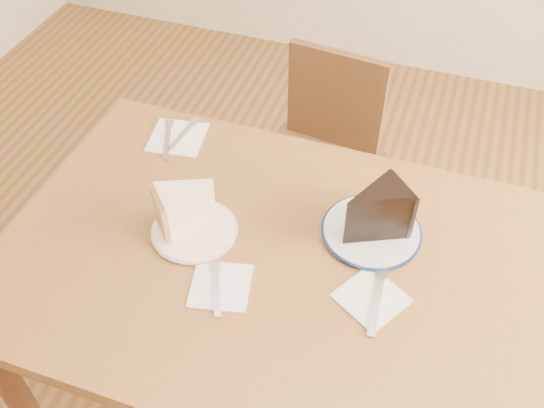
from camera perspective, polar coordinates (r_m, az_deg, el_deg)
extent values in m
cube|color=#4E2F15|center=(1.32, 0.44, -5.68)|extent=(1.20, 0.80, 0.04)
cylinder|color=black|center=(1.68, -22.35, -17.11)|extent=(0.06, 0.06, 0.71)
cylinder|color=black|center=(1.97, -11.39, -0.91)|extent=(0.06, 0.06, 0.71)
cylinder|color=black|center=(1.82, 20.51, -9.02)|extent=(0.06, 0.06, 0.71)
cube|color=#321D0F|center=(1.98, 3.77, 2.74)|extent=(0.42, 0.42, 0.04)
cylinder|color=#321D0F|center=(2.21, 9.02, 0.03)|extent=(0.03, 0.03, 0.39)
cylinder|color=#321D0F|center=(2.28, 1.37, 2.57)|extent=(0.03, 0.03, 0.39)
cylinder|color=#321D0F|center=(2.00, 5.94, -6.01)|extent=(0.03, 0.03, 0.39)
cylinder|color=#321D0F|center=(2.08, -2.37, -2.98)|extent=(0.03, 0.03, 0.39)
cube|color=#321D0F|center=(1.99, 6.01, 9.82)|extent=(0.33, 0.07, 0.34)
cylinder|color=white|center=(1.36, -7.30, -2.50)|extent=(0.18, 0.18, 0.01)
cylinder|color=white|center=(1.37, 9.32, -2.55)|extent=(0.21, 0.21, 0.01)
cube|color=white|center=(1.27, -4.86, -7.68)|extent=(0.14, 0.14, 0.00)
cube|color=white|center=(1.26, 9.32, -8.71)|extent=(0.17, 0.17, 0.00)
cube|color=white|center=(1.61, -8.90, 6.23)|extent=(0.16, 0.16, 0.00)
cube|color=silver|center=(1.26, -5.26, -7.88)|extent=(0.07, 0.13, 0.00)
cube|color=silver|center=(1.25, 9.83, -9.00)|extent=(0.03, 0.17, 0.00)
cube|color=silver|center=(1.61, -8.34, 6.52)|extent=(0.03, 0.14, 0.00)
cube|color=silver|center=(1.60, -9.81, 6.02)|extent=(0.07, 0.15, 0.00)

